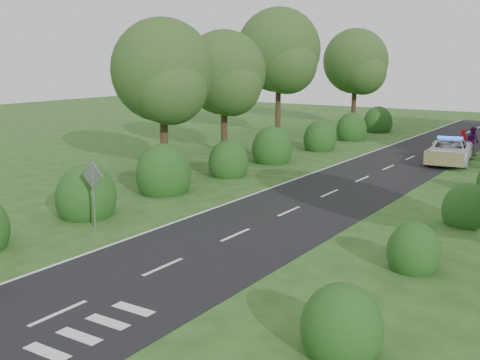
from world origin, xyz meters
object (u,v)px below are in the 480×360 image
Objects in this scene: pedestrian_purple at (472,141)px; police_van at (449,151)px; road_sign at (93,184)px; pedestrian_red at (462,143)px.

police_van is at bearing 123.17° from pedestrian_purple.
pedestrian_red is (7.64, 24.09, -0.74)m from road_sign.
road_sign is 1.39× the size of pedestrian_red.
pedestrian_purple is (0.34, 1.20, 0.02)m from pedestrian_red.
road_sign is at bearing -117.21° from police_van.
pedestrian_purple is (7.99, 25.28, -0.73)m from road_sign.
road_sign reaches higher than police_van.
road_sign is 25.28m from pedestrian_red.
police_van is 2.63m from pedestrian_red.
pedestrian_purple reaches higher than police_van.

